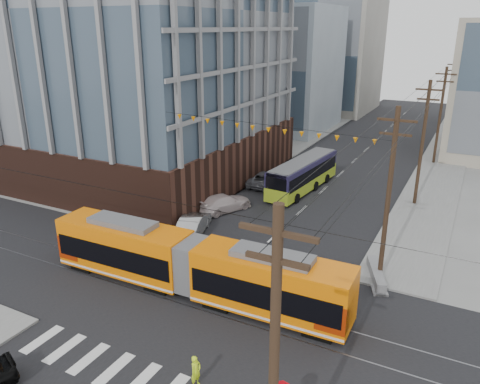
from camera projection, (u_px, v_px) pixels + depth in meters
name	position (u px, v px, depth m)	size (l,w,h in m)	color
ground	(166.00, 338.00, 24.06)	(160.00, 160.00, 0.00)	slate
office_building	(116.00, 35.00, 48.05)	(30.00, 25.00, 28.60)	#381E16
bg_bldg_nw_near	(273.00, 68.00, 71.90)	(18.00, 16.00, 18.00)	#8C99A5
bg_bldg_nw_far	(331.00, 55.00, 86.99)	(16.00, 18.00, 20.00)	gray
utility_pole_near	(273.00, 381.00, 13.51)	(0.30, 0.30, 11.00)	black
utility_pole_far	(451.00, 99.00, 65.35)	(0.30, 0.30, 11.00)	black
streetcar	(193.00, 266.00, 27.60)	(19.01, 2.67, 3.66)	orange
city_bus	(303.00, 174.00, 45.42)	(2.40, 11.08, 3.14)	#1F1939
parked_car_silver	(193.00, 224.00, 35.97)	(1.65, 4.74, 1.56)	#999999
parked_car_white	(224.00, 203.00, 40.42)	(2.09, 5.15, 1.50)	#BCADAB
parked_car_grey	(266.00, 179.00, 46.81)	(2.42, 5.26, 1.46)	#44454B
pedestrian	(196.00, 371.00, 20.67)	(0.56, 0.37, 1.55)	#D1F61C
jersey_barrier	(376.00, 275.00, 29.46)	(0.88, 3.90, 0.78)	#5E5E61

